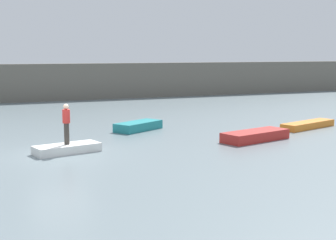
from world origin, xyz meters
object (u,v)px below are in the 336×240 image
Objects in this scene: rowboat_teal at (138,126)px; person_red_shirt at (66,122)px; rowboat_red at (255,136)px; rowboat_white at (67,149)px; rowboat_orange at (308,125)px.

rowboat_teal is 6.78m from person_red_shirt.
person_red_shirt is (-8.97, 0.60, 1.09)m from rowboat_red.
rowboat_teal is (4.85, 4.61, 0.05)m from rowboat_white.
rowboat_red is at bearing -81.62° from rowboat_teal.
rowboat_white is 1.61× the size of person_red_shirt.
person_red_shirt is at bearing 161.30° from rowboat_red.
rowboat_orange is at bearing 9.18° from rowboat_red.
rowboat_teal is at bearing 143.50° from rowboat_orange.
rowboat_red is (8.97, -0.60, 0.05)m from rowboat_white.
person_red_shirt reaches higher than rowboat_red.
rowboat_orange is (13.87, 1.59, 0.00)m from rowboat_white.
rowboat_white is 8.99m from rowboat_red.
rowboat_red is 0.91× the size of rowboat_orange.
rowboat_teal reaches higher than rowboat_orange.
rowboat_teal reaches higher than rowboat_white.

